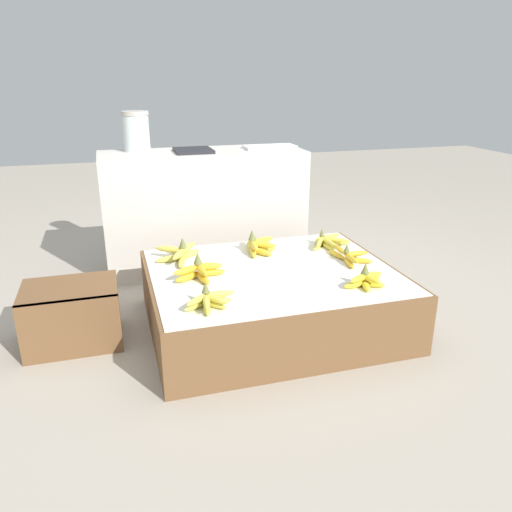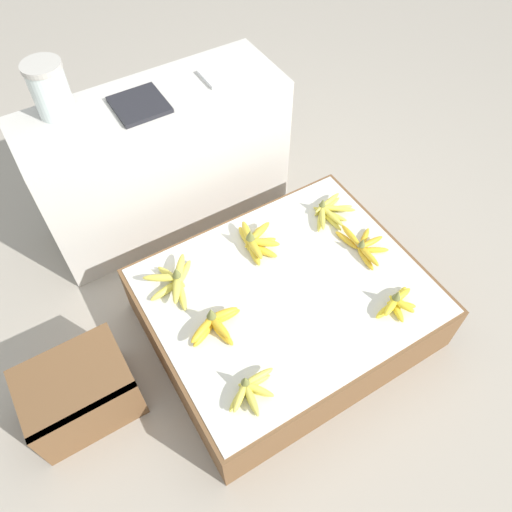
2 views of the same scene
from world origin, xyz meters
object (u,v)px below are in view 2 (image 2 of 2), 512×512
banana_bunch_middle_left (215,324)px  foam_tray_white (235,70)px  banana_bunch_front_midright (397,303)px  wooden_crate (80,393)px  banana_bunch_back_midleft (255,241)px  glass_jar (50,89)px  banana_bunch_middle_midright (363,245)px  banana_bunch_back_midright (329,212)px  banana_bunch_front_left (251,391)px  banana_bunch_back_left (174,281)px

banana_bunch_middle_left → foam_tray_white: 1.11m
banana_bunch_front_midright → wooden_crate: bearing=162.3°
banana_bunch_back_midleft → glass_jar: 1.00m
banana_bunch_middle_midright → glass_jar: bearing=132.1°
banana_bunch_middle_midright → banana_bunch_back_midright: banana_bunch_middle_midright is taller
foam_tray_white → banana_bunch_front_midright: bearing=-87.5°
glass_jar → banana_bunch_middle_midright: bearing=-47.9°
banana_bunch_front_left → foam_tray_white: size_ratio=0.69×
banana_bunch_middle_left → foam_tray_white: size_ratio=0.78×
banana_bunch_front_midright → glass_jar: 1.57m
glass_jar → foam_tray_white: 0.77m
banana_bunch_back_midright → foam_tray_white: bearing=100.1°
banana_bunch_back_midright → wooden_crate: bearing=-173.3°
banana_bunch_back_left → foam_tray_white: foam_tray_white is taller
banana_bunch_middle_midright → banana_bunch_back_left: (-0.75, 0.24, 0.01)m
banana_bunch_front_midright → banana_bunch_back_left: bearing=142.0°
banana_bunch_middle_left → banana_bunch_back_left: banana_bunch_middle_left is taller
glass_jar → banana_bunch_back_left: bearing=-80.9°
banana_bunch_front_midright → foam_tray_white: foam_tray_white is taller
banana_bunch_middle_left → glass_jar: size_ratio=1.07×
banana_bunch_front_left → banana_bunch_middle_left: (0.02, 0.29, 0.01)m
banana_bunch_front_left → banana_bunch_middle_midright: size_ratio=0.82×
banana_bunch_back_left → foam_tray_white: size_ratio=0.84×
wooden_crate → banana_bunch_middle_left: 0.57m
banana_bunch_back_midleft → glass_jar: bearing=124.5°
banana_bunch_middle_left → banana_bunch_back_midright: (0.70, 0.25, -0.01)m
wooden_crate → banana_bunch_front_left: bearing=-36.5°
banana_bunch_back_left → banana_bunch_back_midleft: banana_bunch_back_midleft is taller
banana_bunch_back_midright → banana_bunch_front_left: bearing=-143.6°
banana_bunch_middle_left → foam_tray_white: foam_tray_white is taller
banana_bunch_middle_left → banana_bunch_front_left: bearing=-93.5°
banana_bunch_middle_left → foam_tray_white: bearing=55.5°
banana_bunch_back_midleft → banana_bunch_back_left: bearing=-179.5°
glass_jar → banana_bunch_middle_left: bearing=-80.8°
banana_bunch_middle_midright → banana_bunch_back_midright: bearing=91.9°
banana_bunch_front_left → glass_jar: 1.36m
foam_tray_white → banana_bunch_back_midright: bearing=-79.9°
banana_bunch_middle_left → banana_bunch_back_left: size_ratio=0.94×
wooden_crate → banana_bunch_back_midright: size_ratio=1.70×
banana_bunch_middle_left → banana_bunch_back_left: (-0.04, 0.26, -0.00)m
wooden_crate → banana_bunch_middle_midright: 1.26m
banana_bunch_front_left → banana_bunch_back_midright: size_ratio=0.90×
wooden_crate → banana_bunch_front_midright: size_ratio=1.98×
banana_bunch_middle_left → banana_bunch_back_midleft: (0.33, 0.26, -0.00)m
banana_bunch_front_left → banana_bunch_back_midright: bearing=36.4°
wooden_crate → banana_bunch_middle_left: banana_bunch_middle_left is taller
banana_bunch_back_midleft → foam_tray_white: 0.76m
banana_bunch_front_left → foam_tray_white: 1.36m
banana_bunch_back_midright → banana_bunch_middle_midright: bearing=-88.1°
banana_bunch_front_left → banana_bunch_front_midright: 0.66m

